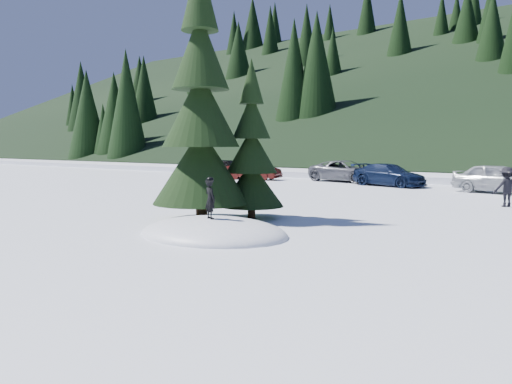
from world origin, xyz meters
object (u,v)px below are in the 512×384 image
Objects in this scene: car_3 at (389,175)px; car_2 at (346,171)px; car_0 at (228,168)px; car_4 at (498,179)px; child_skier at (210,199)px; car_1 at (254,170)px; spruce_short at (251,156)px; spruce_tall at (201,119)px; adult_2 at (507,187)px.

car_2 is at bearing 79.32° from car_3.
car_4 is (19.59, -1.14, 0.04)m from car_0.
child_skier is 0.26× the size of car_1.
car_2 is 1.16× the size of car_4.
spruce_short is 1.19× the size of car_4.
car_0 is at bearing 129.02° from spruce_tall.
spruce_short is 3.33× the size of adult_2.
car_4 is (-1.61, 6.01, -0.04)m from adult_2.
child_skier is 0.24× the size of car_4.
spruce_tall is 1.82× the size of car_3.
spruce_short reaches higher than car_2.
spruce_tall is at bearing -164.09° from car_3.
car_3 is at bearing 92.77° from spruce_tall.
adult_2 is 0.38× the size of car_0.
child_skier reaches higher than car_0.
adult_2 is 0.40× the size of car_1.
child_skier is 0.20× the size of car_2.
car_1 is 0.77× the size of car_2.
spruce_short is at bearing -152.77° from car_1.
spruce_short is 1.02× the size of car_2.
car_0 is (-16.33, 19.34, -0.28)m from child_skier.
spruce_short reaches higher than child_skier.
car_0 is 1.06× the size of car_1.
spruce_tall reaches higher than child_skier.
car_3 is (3.81, -1.68, -0.05)m from car_2.
car_1 is at bearing 105.84° from car_3.
adult_2 is at bearing 55.03° from spruce_short.
child_skier is 25.32m from car_0.
spruce_short reaches higher than car_3.
car_0 is 0.95× the size of car_4.
car_4 is at bearing -101.06° from car_0.
spruce_short is 5.02× the size of child_skier.
adult_2 is 0.34× the size of car_3.
car_3 is (-0.83, 17.17, -2.63)m from spruce_tall.
spruce_short is 3.79m from child_skier.
adult_2 is at bearing -120.61° from car_1.
child_skier reaches higher than car_1.
spruce_short is at bearing -50.92° from child_skier.
adult_2 is at bearing -116.36° from car_0.
car_1 is 0.89× the size of car_4.
spruce_short is (1.00, 1.40, -1.22)m from spruce_tall.
car_4 is at bearing -96.85° from car_2.
adult_2 is 6.22m from car_4.
car_4 is (4.54, 14.80, -1.33)m from spruce_short.
car_0 is at bearing 67.02° from car_1.
car_2 is 1.11× the size of car_3.
car_2 is at bearing -77.01° from adult_2.
car_1 is (3.04, -0.65, -0.06)m from car_0.
spruce_short reaches higher than car_4.
car_4 is at bearing -81.76° from child_skier.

